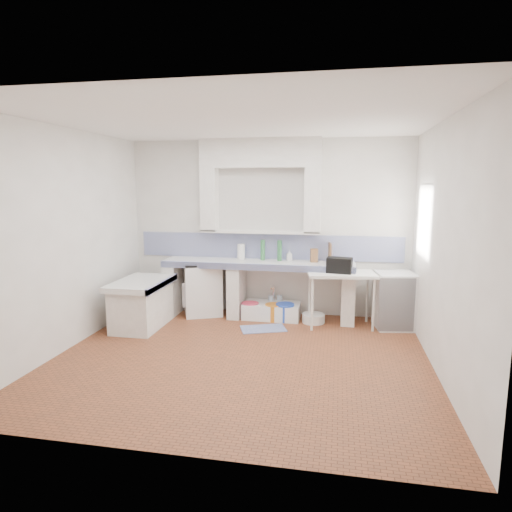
% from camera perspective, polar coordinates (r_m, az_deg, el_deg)
% --- Properties ---
extents(floor, '(4.50, 4.50, 0.00)m').
position_cam_1_polar(floor, '(5.48, -1.99, -13.11)').
color(floor, brown).
rests_on(floor, ground).
extents(ceiling, '(4.50, 4.50, 0.00)m').
position_cam_1_polar(ceiling, '(5.12, -2.18, 17.27)').
color(ceiling, white).
rests_on(ceiling, ground).
extents(wall_back, '(4.50, 0.00, 4.50)m').
position_cam_1_polar(wall_back, '(7.07, 1.51, 3.68)').
color(wall_back, white).
rests_on(wall_back, ground).
extents(wall_front, '(4.50, 0.00, 4.50)m').
position_cam_1_polar(wall_front, '(3.23, -9.96, -3.14)').
color(wall_front, white).
rests_on(wall_front, ground).
extents(wall_left, '(0.00, 4.50, 4.50)m').
position_cam_1_polar(wall_left, '(6.03, -23.45, 1.95)').
color(wall_left, white).
rests_on(wall_left, ground).
extents(wall_right, '(0.00, 4.50, 4.50)m').
position_cam_1_polar(wall_right, '(5.12, 23.31, 0.80)').
color(wall_right, white).
rests_on(wall_right, ground).
extents(alcove_mass, '(1.90, 0.25, 0.45)m').
position_cam_1_polar(alcove_mass, '(6.95, 0.54, 13.29)').
color(alcove_mass, white).
rests_on(alcove_mass, ground).
extents(window_frame, '(0.35, 0.86, 1.06)m').
position_cam_1_polar(window_frame, '(6.30, 22.65, 4.12)').
color(window_frame, '#331C10').
rests_on(window_frame, ground).
extents(lace_valance, '(0.01, 0.84, 0.24)m').
position_cam_1_polar(lace_valance, '(6.25, 21.56, 7.65)').
color(lace_valance, white).
rests_on(lace_valance, ground).
extents(counter_slab, '(3.00, 0.60, 0.08)m').
position_cam_1_polar(counter_slab, '(6.87, 0.26, -1.03)').
color(counter_slab, white).
rests_on(counter_slab, ground).
extents(counter_lip, '(3.00, 0.04, 0.10)m').
position_cam_1_polar(counter_lip, '(6.60, -0.18, -1.46)').
color(counter_lip, navy).
rests_on(counter_lip, ground).
extents(counter_pier_left, '(0.20, 0.55, 0.82)m').
position_cam_1_polar(counter_pier_left, '(7.34, -10.58, -4.11)').
color(counter_pier_left, white).
rests_on(counter_pier_left, ground).
extents(counter_pier_mid, '(0.20, 0.55, 0.82)m').
position_cam_1_polar(counter_pier_mid, '(7.03, -2.55, -4.55)').
color(counter_pier_mid, white).
rests_on(counter_pier_mid, ground).
extents(counter_pier_right, '(0.20, 0.55, 0.82)m').
position_cam_1_polar(counter_pier_right, '(6.86, 11.89, -5.10)').
color(counter_pier_right, white).
rests_on(counter_pier_right, ground).
extents(peninsula_top, '(0.70, 1.10, 0.08)m').
position_cam_1_polar(peninsula_top, '(6.65, -14.75, -3.45)').
color(peninsula_top, white).
rests_on(peninsula_top, ground).
extents(peninsula_base, '(0.60, 1.00, 0.62)m').
position_cam_1_polar(peninsula_base, '(6.73, -14.63, -6.35)').
color(peninsula_base, white).
rests_on(peninsula_base, ground).
extents(peninsula_lip, '(0.04, 1.10, 0.10)m').
position_cam_1_polar(peninsula_lip, '(6.51, -12.12, -3.60)').
color(peninsula_lip, navy).
rests_on(peninsula_lip, ground).
extents(backsplash, '(4.27, 0.03, 0.40)m').
position_cam_1_polar(backsplash, '(7.09, 1.48, 1.25)').
color(backsplash, navy).
rests_on(backsplash, ground).
extents(stove, '(0.75, 0.74, 0.82)m').
position_cam_1_polar(stove, '(7.17, -6.97, -4.33)').
color(stove, white).
rests_on(stove, ground).
extents(sink, '(0.89, 0.49, 0.21)m').
position_cam_1_polar(sink, '(6.98, 2.07, -7.23)').
color(sink, white).
rests_on(sink, ground).
extents(side_table, '(1.05, 0.68, 0.04)m').
position_cam_1_polar(side_table, '(6.63, 10.97, -5.59)').
color(side_table, white).
rests_on(side_table, ground).
extents(fridge, '(0.61, 0.61, 0.82)m').
position_cam_1_polar(fridge, '(6.77, 17.61, -5.52)').
color(fridge, white).
rests_on(fridge, ground).
extents(bucket_red, '(0.35, 0.35, 0.26)m').
position_cam_1_polar(bucket_red, '(6.94, -0.77, -7.13)').
color(bucket_red, '#D02E4C').
rests_on(bucket_red, ground).
extents(bucket_orange, '(0.36, 0.36, 0.25)m').
position_cam_1_polar(bucket_orange, '(6.86, 2.33, -7.33)').
color(bucket_orange, orange).
rests_on(bucket_orange, ground).
extents(bucket_blue, '(0.37, 0.37, 0.27)m').
position_cam_1_polar(bucket_blue, '(6.85, 3.81, -7.33)').
color(bucket_blue, blue).
rests_on(bucket_blue, ground).
extents(basin_white, '(0.45, 0.45, 0.13)m').
position_cam_1_polar(basin_white, '(6.82, 7.50, -8.05)').
color(basin_white, white).
rests_on(basin_white, ground).
extents(water_bottle_a, '(0.10, 0.10, 0.32)m').
position_cam_1_polar(water_bottle_a, '(7.14, 1.96, -6.40)').
color(water_bottle_a, silver).
rests_on(water_bottle_a, ground).
extents(water_bottle_b, '(0.09, 0.09, 0.33)m').
position_cam_1_polar(water_bottle_b, '(7.12, 3.09, -6.43)').
color(water_bottle_b, silver).
rests_on(water_bottle_b, ground).
extents(black_bag, '(0.39, 0.26, 0.22)m').
position_cam_1_polar(black_bag, '(6.49, 10.83, -1.19)').
color(black_bag, black).
rests_on(black_bag, side_table).
extents(green_bottle_a, '(0.09, 0.09, 0.33)m').
position_cam_1_polar(green_bottle_a, '(6.94, 0.88, 0.79)').
color(green_bottle_a, '#2D6C3C').
rests_on(green_bottle_a, counter_slab).
extents(green_bottle_b, '(0.09, 0.09, 0.33)m').
position_cam_1_polar(green_bottle_b, '(6.89, 3.08, 0.71)').
color(green_bottle_b, '#2D6C3C').
rests_on(green_bottle_b, counter_slab).
extents(knife_block, '(0.12, 0.11, 0.21)m').
position_cam_1_polar(knife_block, '(6.83, 7.58, 0.07)').
color(knife_block, brown).
rests_on(knife_block, counter_slab).
extents(cutting_board, '(0.06, 0.22, 0.30)m').
position_cam_1_polar(cutting_board, '(6.87, 9.61, 0.45)').
color(cutting_board, brown).
rests_on(cutting_board, counter_slab).
extents(paper_towel, '(0.16, 0.16, 0.24)m').
position_cam_1_polar(paper_towel, '(7.05, -1.95, 0.56)').
color(paper_towel, white).
rests_on(paper_towel, counter_slab).
extents(soap_bottle, '(0.10, 0.10, 0.17)m').
position_cam_1_polar(soap_bottle, '(6.92, 4.36, 0.09)').
color(soap_bottle, white).
rests_on(soap_bottle, counter_slab).
extents(rug, '(0.73, 0.57, 0.01)m').
position_cam_1_polar(rug, '(6.49, 0.95, -9.46)').
color(rug, '#293994').
rests_on(rug, ground).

